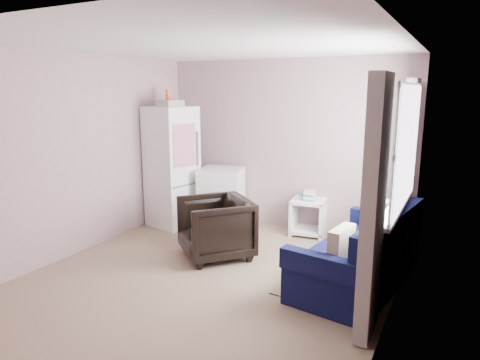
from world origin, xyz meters
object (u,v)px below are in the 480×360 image
Objects in this scene: washing_machine at (222,196)px; side_table at (308,214)px; armchair at (215,225)px; fridge at (172,166)px; sofa at (363,258)px.

side_table is (1.33, 0.20, -0.16)m from washing_machine.
washing_machine reaches higher than side_table.
armchair is 1.55m from side_table.
washing_machine is at bearing 37.71° from fridge.
side_table is at bearing 25.84° from fridge.
fridge reaches higher than side_table.
side_table is at bearing 102.77° from armchair.
fridge reaches higher than sofa.
armchair is 1.58m from fridge.
washing_machine is (-0.58, 1.16, 0.05)m from armchair.
armchair is 0.42× the size of sofa.
washing_machine is 0.45× the size of sofa.
armchair is 1.30m from washing_machine.
armchair reaches higher than sofa.
washing_machine reaches higher than sofa.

